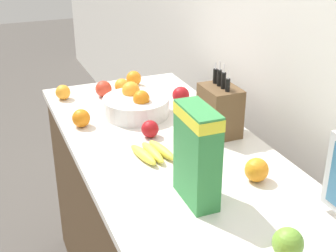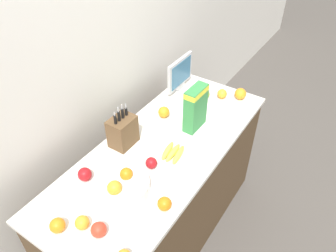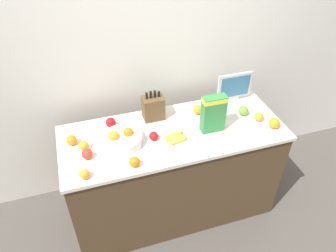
{
  "view_description": "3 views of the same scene",
  "coord_description": "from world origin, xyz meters",
  "px_view_note": "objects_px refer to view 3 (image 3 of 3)",
  "views": [
    {
      "loc": [
        1.41,
        -0.62,
        1.75
      ],
      "look_at": [
        -0.08,
        -0.0,
        1.01
      ],
      "focal_mm": 50.0,
      "sensor_mm": 36.0,
      "label": 1
    },
    {
      "loc": [
        -1.24,
        -0.86,
        2.36
      ],
      "look_at": [
        0.09,
        0.02,
        1.04
      ],
      "focal_mm": 35.0,
      "sensor_mm": 36.0,
      "label": 2
    },
    {
      "loc": [
        -0.64,
        -1.88,
        2.57
      ],
      "look_at": [
        -0.05,
        -0.02,
        1.02
      ],
      "focal_mm": 35.0,
      "sensor_mm": 36.0,
      "label": 3
    }
  ],
  "objects_px": {
    "orange_front_right": "(259,117)",
    "apple_rear": "(87,154)",
    "cereal_box": "(213,112)",
    "orange_mid_left": "(198,110)",
    "orange_by_cereal": "(72,140)",
    "knife_block": "(153,108)",
    "apple_leftmost": "(154,136)",
    "fruit_bowl": "(122,139)",
    "orange_near_bowl": "(134,162)",
    "orange_mid_right": "(274,123)",
    "banana_bunch": "(176,138)",
    "orange_back_center": "(84,146)",
    "orange_front_left": "(85,174)",
    "apple_rightmost": "(243,111)",
    "apple_middle": "(111,122)",
    "small_monitor": "(234,86)"
  },
  "relations": [
    {
      "from": "orange_front_right",
      "to": "apple_rear",
      "type": "bearing_deg",
      "value": -179.04
    },
    {
      "from": "cereal_box",
      "to": "orange_by_cereal",
      "type": "height_order",
      "value": "cereal_box"
    },
    {
      "from": "apple_leftmost",
      "to": "orange_mid_right",
      "type": "relative_size",
      "value": 0.8
    },
    {
      "from": "apple_rear",
      "to": "orange_back_center",
      "type": "height_order",
      "value": "apple_rear"
    },
    {
      "from": "apple_middle",
      "to": "apple_rear",
      "type": "bearing_deg",
      "value": -125.53
    },
    {
      "from": "orange_back_center",
      "to": "orange_front_left",
      "type": "relative_size",
      "value": 1.03
    },
    {
      "from": "banana_bunch",
      "to": "orange_near_bowl",
      "type": "height_order",
      "value": "orange_near_bowl"
    },
    {
      "from": "apple_middle",
      "to": "apple_leftmost",
      "type": "relative_size",
      "value": 1.15
    },
    {
      "from": "apple_leftmost",
      "to": "orange_front_right",
      "type": "relative_size",
      "value": 0.95
    },
    {
      "from": "knife_block",
      "to": "orange_front_left",
      "type": "bearing_deg",
      "value": -140.51
    },
    {
      "from": "knife_block",
      "to": "orange_by_cereal",
      "type": "relative_size",
      "value": 3.84
    },
    {
      "from": "cereal_box",
      "to": "orange_by_cereal",
      "type": "bearing_deg",
      "value": 172.56
    },
    {
      "from": "orange_by_cereal",
      "to": "apple_rightmost",
      "type": "bearing_deg",
      "value": -2.21
    },
    {
      "from": "fruit_bowl",
      "to": "orange_mid_right",
      "type": "relative_size",
      "value": 3.32
    },
    {
      "from": "orange_mid_right",
      "to": "orange_by_cereal",
      "type": "xyz_separation_m",
      "value": [
        -1.55,
        0.28,
        -0.01
      ]
    },
    {
      "from": "apple_middle",
      "to": "apple_rear",
      "type": "relative_size",
      "value": 1.02
    },
    {
      "from": "knife_block",
      "to": "orange_back_center",
      "type": "height_order",
      "value": "knife_block"
    },
    {
      "from": "cereal_box",
      "to": "apple_rear",
      "type": "height_order",
      "value": "cereal_box"
    },
    {
      "from": "apple_rightmost",
      "to": "apple_middle",
      "type": "distance_m",
      "value": 1.1
    },
    {
      "from": "fruit_bowl",
      "to": "orange_front_right",
      "type": "xyz_separation_m",
      "value": [
        1.12,
        -0.05,
        -0.01
      ]
    },
    {
      "from": "banana_bunch",
      "to": "apple_middle",
      "type": "xyz_separation_m",
      "value": [
        -0.44,
        0.31,
        0.02
      ]
    },
    {
      "from": "apple_rear",
      "to": "orange_near_bowl",
      "type": "relative_size",
      "value": 1.04
    },
    {
      "from": "apple_middle",
      "to": "orange_by_cereal",
      "type": "bearing_deg",
      "value": -158.33
    },
    {
      "from": "cereal_box",
      "to": "orange_mid_right",
      "type": "relative_size",
      "value": 3.53
    },
    {
      "from": "orange_near_bowl",
      "to": "orange_back_center",
      "type": "bearing_deg",
      "value": 138.85
    },
    {
      "from": "apple_rightmost",
      "to": "orange_mid_left",
      "type": "height_order",
      "value": "apple_rightmost"
    },
    {
      "from": "apple_rear",
      "to": "orange_near_bowl",
      "type": "height_order",
      "value": "apple_rear"
    },
    {
      "from": "orange_near_bowl",
      "to": "orange_by_cereal",
      "type": "height_order",
      "value": "orange_by_cereal"
    },
    {
      "from": "orange_by_cereal",
      "to": "orange_back_center",
      "type": "bearing_deg",
      "value": -48.35
    },
    {
      "from": "apple_leftmost",
      "to": "orange_by_cereal",
      "type": "height_order",
      "value": "orange_by_cereal"
    },
    {
      "from": "banana_bunch",
      "to": "orange_near_bowl",
      "type": "bearing_deg",
      "value": -153.62
    },
    {
      "from": "banana_bunch",
      "to": "apple_rear",
      "type": "distance_m",
      "value": 0.66
    },
    {
      "from": "orange_front_right",
      "to": "knife_block",
      "type": "bearing_deg",
      "value": 159.85
    },
    {
      "from": "apple_middle",
      "to": "orange_front_left",
      "type": "xyz_separation_m",
      "value": [
        -0.26,
        -0.5,
        -0.0
      ]
    },
    {
      "from": "knife_block",
      "to": "orange_front_right",
      "type": "relative_size",
      "value": 4.06
    },
    {
      "from": "banana_bunch",
      "to": "orange_back_center",
      "type": "relative_size",
      "value": 2.47
    },
    {
      "from": "fruit_bowl",
      "to": "orange_front_left",
      "type": "relative_size",
      "value": 4.12
    },
    {
      "from": "orange_back_center",
      "to": "orange_front_right",
      "type": "xyz_separation_m",
      "value": [
        1.4,
        -0.07,
        0.0
      ]
    },
    {
      "from": "apple_leftmost",
      "to": "orange_front_left",
      "type": "relative_size",
      "value": 0.99
    },
    {
      "from": "fruit_bowl",
      "to": "orange_near_bowl",
      "type": "relative_size",
      "value": 3.84
    },
    {
      "from": "apple_rightmost",
      "to": "orange_near_bowl",
      "type": "xyz_separation_m",
      "value": [
        -1.0,
        -0.31,
        -0.0
      ]
    },
    {
      "from": "fruit_bowl",
      "to": "apple_middle",
      "type": "height_order",
      "value": "fruit_bowl"
    },
    {
      "from": "cereal_box",
      "to": "orange_mid_left",
      "type": "distance_m",
      "value": 0.27
    },
    {
      "from": "small_monitor",
      "to": "apple_rear",
      "type": "height_order",
      "value": "small_monitor"
    },
    {
      "from": "orange_front_left",
      "to": "orange_by_cereal",
      "type": "bearing_deg",
      "value": 98.06
    },
    {
      "from": "small_monitor",
      "to": "orange_front_right",
      "type": "xyz_separation_m",
      "value": [
        0.07,
        -0.34,
        -0.1
      ]
    },
    {
      "from": "cereal_box",
      "to": "banana_bunch",
      "type": "height_order",
      "value": "cereal_box"
    },
    {
      "from": "orange_near_bowl",
      "to": "orange_mid_left",
      "type": "distance_m",
      "value": 0.78
    },
    {
      "from": "knife_block",
      "to": "orange_mid_left",
      "type": "bearing_deg",
      "value": -9.05
    },
    {
      "from": "orange_front_right",
      "to": "cereal_box",
      "type": "bearing_deg",
      "value": 179.47
    }
  ]
}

